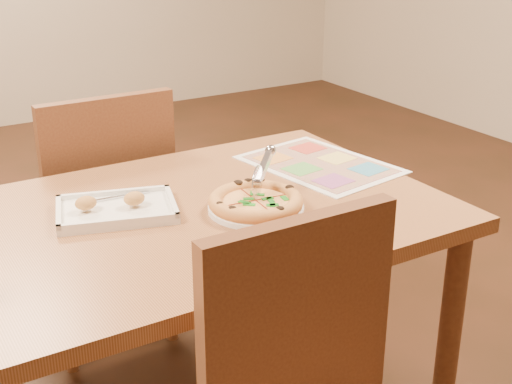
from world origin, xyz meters
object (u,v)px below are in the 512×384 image
plate (256,208)px  appetizer_tray (116,210)px  dining_table (184,244)px  menu (320,164)px  pizza_cutter (262,171)px  pizza (256,202)px  chair_far (103,192)px

plate → appetizer_tray: (-0.31, 0.16, 0.01)m
dining_table → menu: (0.50, 0.11, 0.09)m
pizza_cutter → pizza: bearing=-179.1°
pizza → dining_table: bearing=152.3°
pizza_cutter → appetizer_tray: bearing=118.8°
chair_far → plate: chair_far is taller
menu → chair_far: bearing=135.1°
dining_table → appetizer_tray: bearing=152.8°
dining_table → chair_far: (-0.00, 0.60, -0.07)m
dining_table → plate: bearing=-26.9°
plate → pizza_cutter: pizza_cutter is taller
pizza_cutter → dining_table: bearing=124.9°
dining_table → pizza: 0.21m
dining_table → pizza: pizza is taller
menu → appetizer_tray: bearing=-176.9°
pizza_cutter → appetizer_tray: 0.37m
plate → pizza_cutter: size_ratio=1.85×
appetizer_tray → pizza_cutter: bearing=-19.3°
pizza → chair_far: bearing=103.2°
pizza → menu: 0.39m
plate → appetizer_tray: appetizer_tray is taller
dining_table → menu: 0.51m
pizza → appetizer_tray: size_ratio=0.72×
appetizer_tray → plate: bearing=-27.1°
dining_table → appetizer_tray: (-0.14, 0.07, 0.10)m
pizza_cutter → appetizer_tray: (-0.34, 0.12, -0.07)m
dining_table → chair_far: bearing=90.0°
chair_far → dining_table: bearing=90.0°
plate → pizza: 0.02m
chair_far → menu: (0.50, -0.49, 0.16)m
dining_table → pizza_cutter: size_ratio=10.06×
dining_table → pizza_cutter: bearing=-13.1°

